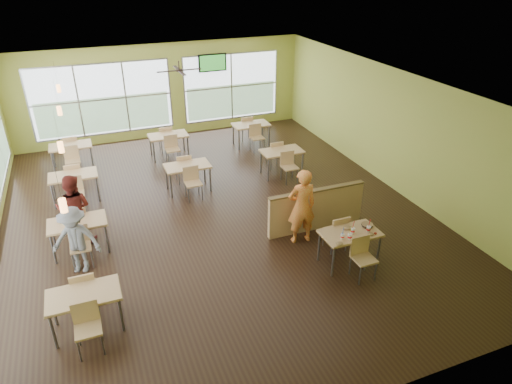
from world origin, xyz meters
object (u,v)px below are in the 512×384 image
(half_wall_divider, at_px, (316,209))
(food_basket, at_px, (367,225))
(main_table, at_px, (350,237))
(man_plaid, at_px, (302,207))

(half_wall_divider, relative_size, food_basket, 9.40)
(main_table, height_order, food_basket, main_table)
(half_wall_divider, bearing_deg, food_basket, -72.28)
(half_wall_divider, distance_m, food_basket, 1.47)
(main_table, relative_size, man_plaid, 0.86)
(main_table, xyz_separation_m, food_basket, (0.44, 0.07, 0.15))
(man_plaid, bearing_deg, main_table, 121.63)
(half_wall_divider, bearing_deg, main_table, -90.00)
(main_table, height_order, man_plaid, man_plaid)
(man_plaid, xyz_separation_m, food_basket, (1.01, -1.04, -0.10))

